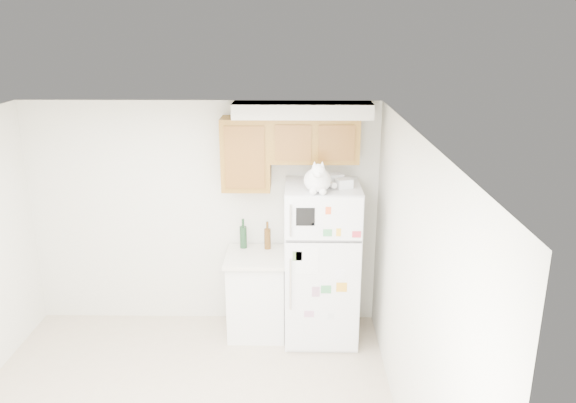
{
  "coord_description": "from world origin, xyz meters",
  "views": [
    {
      "loc": [
        1.01,
        -3.81,
        3.25
      ],
      "look_at": [
        0.93,
        1.55,
        1.55
      ],
      "focal_mm": 35.0,
      "sensor_mm": 36.0,
      "label": 1
    }
  ],
  "objects_px": {
    "cat": "(318,179)",
    "bottle_green": "(243,233)",
    "storage_box_front": "(344,183)",
    "base_counter": "(257,293)",
    "storage_box_back": "(333,179)",
    "bottle_amber": "(267,235)",
    "refrigerator": "(321,263)"
  },
  "relations": [
    {
      "from": "storage_box_back",
      "to": "bottle_amber",
      "type": "relative_size",
      "value": 0.59
    },
    {
      "from": "storage_box_front",
      "to": "base_counter",
      "type": "bearing_deg",
      "value": 151.8
    },
    {
      "from": "cat",
      "to": "storage_box_back",
      "type": "height_order",
      "value": "cat"
    },
    {
      "from": "storage_box_front",
      "to": "bottle_amber",
      "type": "distance_m",
      "value": 1.08
    },
    {
      "from": "storage_box_front",
      "to": "bottle_amber",
      "type": "height_order",
      "value": "storage_box_front"
    },
    {
      "from": "bottle_green",
      "to": "refrigerator",
      "type": "bearing_deg",
      "value": -17.21
    },
    {
      "from": "refrigerator",
      "to": "storage_box_back",
      "type": "height_order",
      "value": "storage_box_back"
    },
    {
      "from": "storage_box_front",
      "to": "bottle_amber",
      "type": "xyz_separation_m",
      "value": [
        -0.78,
        0.3,
        -0.67
      ]
    },
    {
      "from": "base_counter",
      "to": "bottle_amber",
      "type": "relative_size",
      "value": 2.99
    },
    {
      "from": "cat",
      "to": "bottle_green",
      "type": "xyz_separation_m",
      "value": [
        -0.78,
        0.47,
        -0.74
      ]
    },
    {
      "from": "storage_box_front",
      "to": "bottle_green",
      "type": "distance_m",
      "value": 1.28
    },
    {
      "from": "base_counter",
      "to": "storage_box_back",
      "type": "xyz_separation_m",
      "value": [
        0.8,
        0.01,
        1.29
      ]
    },
    {
      "from": "refrigerator",
      "to": "base_counter",
      "type": "height_order",
      "value": "refrigerator"
    },
    {
      "from": "refrigerator",
      "to": "cat",
      "type": "xyz_separation_m",
      "value": [
        -0.06,
        -0.21,
        0.98
      ]
    },
    {
      "from": "storage_box_front",
      "to": "cat",
      "type": "bearing_deg",
      "value": -170.67
    },
    {
      "from": "refrigerator",
      "to": "storage_box_front",
      "type": "relative_size",
      "value": 11.33
    },
    {
      "from": "storage_box_back",
      "to": "bottle_green",
      "type": "bearing_deg",
      "value": 151.89
    },
    {
      "from": "bottle_green",
      "to": "base_counter",
      "type": "bearing_deg",
      "value": -51.19
    },
    {
      "from": "storage_box_front",
      "to": "storage_box_back",
      "type": "bearing_deg",
      "value": 102.84
    },
    {
      "from": "bottle_amber",
      "to": "bottle_green",
      "type": "bearing_deg",
      "value": 174.73
    },
    {
      "from": "cat",
      "to": "storage_box_front",
      "type": "relative_size",
      "value": 3.2
    },
    {
      "from": "base_counter",
      "to": "cat",
      "type": "relative_size",
      "value": 1.91
    },
    {
      "from": "refrigerator",
      "to": "bottle_amber",
      "type": "relative_size",
      "value": 5.53
    },
    {
      "from": "cat",
      "to": "bottle_amber",
      "type": "xyz_separation_m",
      "value": [
        -0.52,
        0.45,
        -0.75
      ]
    },
    {
      "from": "refrigerator",
      "to": "base_counter",
      "type": "distance_m",
      "value": 0.79
    },
    {
      "from": "cat",
      "to": "bottle_green",
      "type": "distance_m",
      "value": 1.18
    },
    {
      "from": "storage_box_front",
      "to": "bottle_green",
      "type": "relative_size",
      "value": 0.45
    },
    {
      "from": "storage_box_back",
      "to": "bottle_amber",
      "type": "height_order",
      "value": "storage_box_back"
    },
    {
      "from": "refrigerator",
      "to": "cat",
      "type": "distance_m",
      "value": 1.0
    },
    {
      "from": "refrigerator",
      "to": "bottle_green",
      "type": "distance_m",
      "value": 0.91
    },
    {
      "from": "storage_box_front",
      "to": "bottle_amber",
      "type": "relative_size",
      "value": 0.49
    },
    {
      "from": "base_counter",
      "to": "bottle_amber",
      "type": "height_order",
      "value": "bottle_amber"
    }
  ]
}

